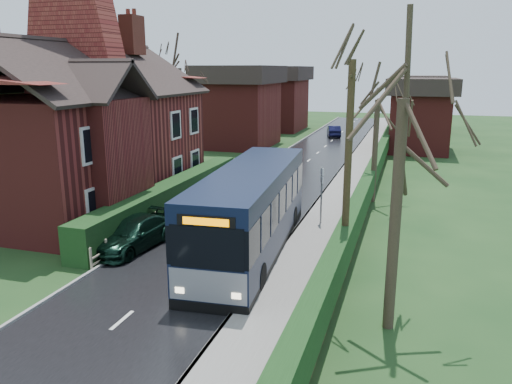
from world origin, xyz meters
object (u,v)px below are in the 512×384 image
(bus, at_px, (251,211))
(car_green, at_px, (134,234))
(car_silver, at_px, (231,181))
(brick_house, at_px, (83,126))
(bus_stop_sign, at_px, (322,187))
(telegraph_pole, at_px, (348,169))

(bus, bearing_deg, car_green, -171.21)
(bus, relative_size, car_green, 2.61)
(car_silver, height_order, car_green, car_silver)
(brick_house, xyz_separation_m, car_green, (5.83, -5.17, -3.74))
(bus, bearing_deg, bus_stop_sign, 59.45)
(car_silver, xyz_separation_m, car_green, (-0.41, -10.60, -0.01))
(bus, bearing_deg, car_silver, 110.41)
(bus, height_order, car_green, bus)
(bus, relative_size, telegraph_pole, 1.51)
(bus, xyz_separation_m, bus_stop_sign, (2.12, 4.30, 0.17))
(car_silver, relative_size, car_green, 0.86)
(car_green, height_order, telegraph_pole, telegraph_pole)
(car_silver, bearing_deg, brick_house, -129.06)
(car_silver, height_order, bus_stop_sign, bus_stop_sign)
(car_silver, bearing_deg, telegraph_pole, -41.70)
(bus_stop_sign, bearing_deg, bus, -139.36)
(bus_stop_sign, height_order, telegraph_pole, telegraph_pole)
(brick_house, bearing_deg, bus_stop_sign, 1.12)
(brick_house, relative_size, bus, 1.27)
(car_silver, distance_m, bus_stop_sign, 8.39)
(car_silver, bearing_deg, car_green, -82.26)
(bus_stop_sign, distance_m, telegraph_pole, 5.94)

